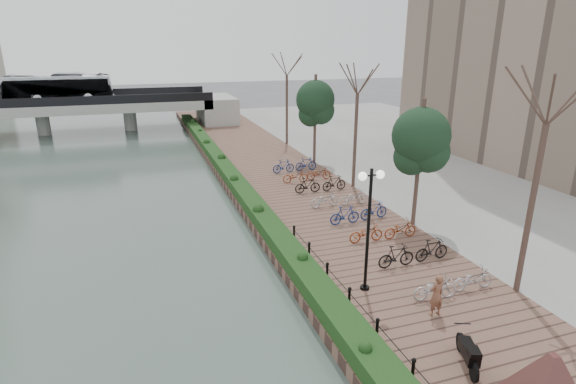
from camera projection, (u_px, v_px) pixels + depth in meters
name	position (u px, v px, depth m)	size (l,w,h in m)	color
ground	(350.00, 383.00, 13.17)	(220.00, 220.00, 0.00)	#59595B
promenade	(289.00, 189.00, 30.06)	(8.00, 75.00, 0.50)	brown
inland_pavement	(484.00, 169.00, 34.87)	(24.00, 75.00, 0.50)	gray
hedge	(231.00, 176.00, 31.11)	(1.10, 56.00, 0.60)	#163714
chain_fence	(362.00, 313.00, 15.13)	(0.10, 14.10, 0.70)	black
lamppost	(370.00, 204.00, 16.23)	(1.02, 0.32, 4.80)	black
motorcycle	(468.00, 351.00, 13.06)	(0.49, 1.58, 0.99)	black
pedestrian	(436.00, 295.00, 15.41)	(0.57, 0.37, 1.56)	brown
bicycle_parking	(349.00, 206.00, 24.84)	(2.40, 19.89, 1.00)	#B1B0B5
street_trees	(381.00, 150.00, 25.84)	(3.20, 37.12, 6.80)	#382921
bridge	(44.00, 104.00, 48.25)	(36.00, 10.77, 6.50)	#9D9C98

